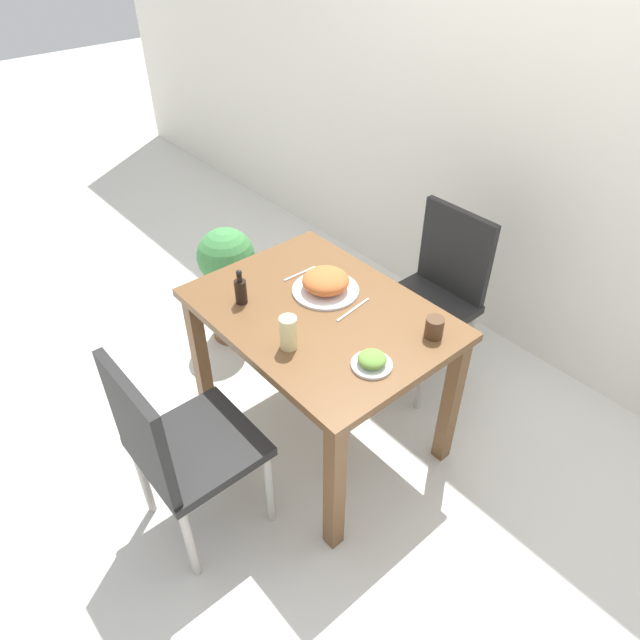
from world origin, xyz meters
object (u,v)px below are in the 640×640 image
drink_cup (434,327)px  sauce_bottle (241,290)px  chair_far (436,289)px  food_plate (326,283)px  juice_glass (288,333)px  chair_near (177,445)px  side_plate (372,361)px  potted_plant_left (229,278)px

drink_cup → sauce_bottle: sauce_bottle is taller
chair_far → food_plate: size_ratio=3.19×
food_plate → juice_glass: (0.18, -0.33, 0.02)m
chair_far → drink_cup: (0.38, -0.51, 0.27)m
chair_near → food_plate: chair_near is taller
chair_near → chair_far: same height
side_plate → sauce_bottle: bearing=-167.7°
chair_far → drink_cup: size_ratio=10.85×
food_plate → chair_far: bearing=80.7°
side_plate → juice_glass: 0.32m
food_plate → potted_plant_left: food_plate is taller
drink_cup → sauce_bottle: (-0.65, -0.43, 0.02)m
food_plate → drink_cup: (0.49, 0.12, -0.00)m
food_plate → side_plate: bearing=-21.2°
chair_near → food_plate: bearing=-80.9°
side_plate → sauce_bottle: 0.63m
chair_far → food_plate: chair_far is taller
food_plate → potted_plant_left: size_ratio=0.41×
side_plate → potted_plant_left: side_plate is taller
chair_far → side_plate: chair_far is taller
chair_near → sauce_bottle: (-0.30, 0.51, 0.29)m
sauce_bottle → side_plate: bearing=12.3°
juice_glass → sauce_bottle: sauce_bottle is taller
chair_far → sauce_bottle: size_ratio=5.69×
sauce_bottle → food_plate: bearing=62.0°
side_plate → juice_glass: size_ratio=1.11×
sauce_bottle → juice_glass: bearing=-4.0°
chair_near → side_plate: size_ratio=6.01×
food_plate → juice_glass: juice_glass is taller
juice_glass → potted_plant_left: juice_glass is taller
side_plate → drink_cup: size_ratio=1.81×
chair_far → food_plate: 0.69m
chair_far → sauce_bottle: bearing=-106.0°
chair_near → potted_plant_left: size_ratio=1.32×
drink_cup → side_plate: bearing=-96.3°
food_plate → drink_cup: food_plate is taller
food_plate → sauce_bottle: bearing=-118.0°
sauce_bottle → potted_plant_left: (-0.63, 0.31, -0.41)m
chair_far → side_plate: 0.91m
food_plate → sauce_bottle: 0.35m
chair_near → juice_glass: (0.05, 0.48, 0.29)m
side_plate → drink_cup: (0.03, 0.30, 0.02)m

